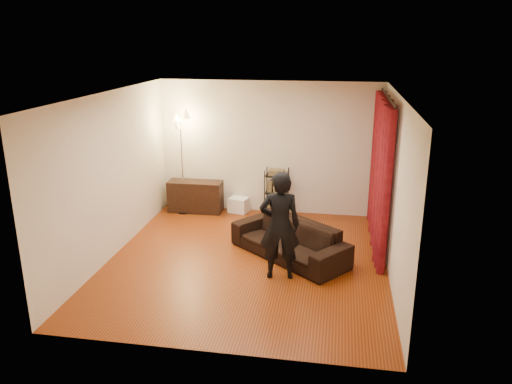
% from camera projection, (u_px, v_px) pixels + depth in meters
% --- Properties ---
extents(floor, '(5.00, 5.00, 0.00)m').
position_uv_depth(floor, '(247.00, 261.00, 8.19)').
color(floor, '#8C3911').
rests_on(floor, ground).
extents(ceiling, '(5.00, 5.00, 0.00)m').
position_uv_depth(ceiling, '(246.00, 95.00, 7.38)').
color(ceiling, white).
rests_on(ceiling, ground).
extents(wall_back, '(5.00, 0.00, 5.00)m').
position_uv_depth(wall_back, '(269.00, 148.00, 10.13)').
color(wall_back, silver).
rests_on(wall_back, ground).
extents(wall_front, '(5.00, 0.00, 5.00)m').
position_uv_depth(wall_front, '(204.00, 245.00, 5.43)').
color(wall_front, silver).
rests_on(wall_front, ground).
extents(wall_left, '(0.00, 5.00, 5.00)m').
position_uv_depth(wall_left, '(111.00, 176.00, 8.14)').
color(wall_left, silver).
rests_on(wall_left, ground).
extents(wall_right, '(0.00, 5.00, 5.00)m').
position_uv_depth(wall_right, '(395.00, 189.00, 7.42)').
color(wall_right, silver).
rests_on(wall_right, ground).
extents(curtain_rod, '(0.04, 2.65, 0.04)m').
position_uv_depth(curtain_rod, '(388.00, 97.00, 8.13)').
color(curtain_rod, black).
rests_on(curtain_rod, wall_right).
extents(curtain, '(0.22, 2.65, 2.55)m').
position_uv_depth(curtain, '(381.00, 174.00, 8.52)').
color(curtain, maroon).
rests_on(curtain, ground).
extents(sofa, '(2.13, 1.94, 0.61)m').
position_uv_depth(sofa, '(289.00, 240.00, 8.27)').
color(sofa, black).
rests_on(sofa, ground).
extents(person, '(0.66, 0.49, 1.67)m').
position_uv_depth(person, '(280.00, 226.00, 7.41)').
color(person, black).
rests_on(person, ground).
extents(media_cabinet, '(1.12, 0.43, 0.65)m').
position_uv_depth(media_cabinet, '(196.00, 196.00, 10.42)').
color(media_cabinet, black).
rests_on(media_cabinet, ground).
extents(storage_boxes, '(0.45, 0.40, 0.32)m').
position_uv_depth(storage_boxes, '(238.00, 205.00, 10.41)').
color(storage_boxes, white).
rests_on(storage_boxes, ground).
extents(wire_shelf, '(0.52, 0.43, 0.98)m').
position_uv_depth(wire_shelf, '(276.00, 192.00, 10.15)').
color(wire_shelf, black).
rests_on(wire_shelf, ground).
extents(floor_lamp, '(0.38, 0.38, 2.08)m').
position_uv_depth(floor_lamp, '(182.00, 164.00, 10.15)').
color(floor_lamp, silver).
rests_on(floor_lamp, ground).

